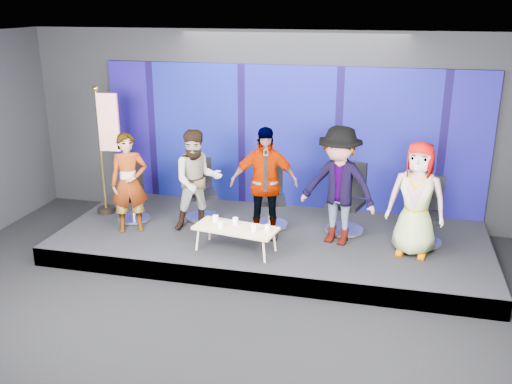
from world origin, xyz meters
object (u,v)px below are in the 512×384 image
chair_b (202,199)px  panelist_c (264,183)px  mug_b (220,224)px  mug_a (215,219)px  chair_a (133,201)px  panelist_a (129,183)px  mug_c (235,221)px  coffee_table (236,229)px  panelist_b (197,180)px  chair_d (346,209)px  mug_e (267,228)px  flag_stand (107,148)px  panelist_e (417,199)px  mug_d (254,228)px  chair_c (270,205)px  panelist_d (339,186)px  chair_e (425,222)px

chair_b → panelist_c: size_ratio=0.57×
mug_b → mug_a: bearing=125.5°
chair_a → panelist_a: 0.71m
mug_c → chair_a: bearing=160.6°
coffee_table → mug_a: mug_a is taller
panelist_b → mug_a: (0.49, -0.60, -0.41)m
mug_b → mug_c: mug_c is taller
panelist_c → mug_c: bearing=-138.5°
chair_b → chair_d: chair_d is taller
panelist_c → mug_e: bearing=-89.0°
panelist_a → chair_d: bearing=-13.7°
mug_e → flag_stand: (-3.14, 1.08, 0.78)m
panelist_e → mug_d: 2.46m
chair_d → mug_e: (-1.07, -1.23, 0.05)m
coffee_table → mug_b: size_ratio=13.72×
chair_b → mug_d: size_ratio=10.20×
mug_a → flag_stand: flag_stand is taller
chair_c → mug_d: (0.03, -1.24, 0.07)m
chair_d → panelist_d: size_ratio=0.62×
panelist_c → chair_a: bearing=158.9°
panelist_d → chair_e: 1.51m
chair_a → chair_c: (2.39, 0.30, 0.03)m
chair_e → mug_b: bearing=-149.9°
panelist_d → mug_c: (-1.51, -0.59, -0.50)m
chair_a → panelist_a: size_ratio=0.62×
chair_a → mug_d: size_ratio=9.97×
chair_b → chair_e: (3.79, -0.21, 0.01)m
chair_a → flag_stand: (-0.52, 0.20, 0.88)m
coffee_table → mug_d: (0.31, -0.09, 0.08)m
panelist_d → chair_d: bearing=94.1°
mug_d → mug_e: size_ratio=1.10×
mug_b → panelist_d: bearing=24.5°
chair_c → mug_b: 1.32m
panelist_b → mug_c: panelist_b is taller
chair_e → flag_stand: 5.53m
chair_b → panelist_a: bearing=-166.8°
chair_a → chair_d: size_ratio=0.88×
mug_e → mug_d: bearing=-162.2°
chair_b → chair_c: bearing=-31.3°
chair_a → panelist_b: bearing=-32.5°
chair_e → mug_b: 3.23m
panelist_b → panelist_d: size_ratio=0.90×
panelist_d → flag_stand: bearing=-169.2°
chair_b → mug_c: (0.93, -1.10, 0.10)m
panelist_e → mug_b: (-2.87, -0.61, -0.44)m
mug_c → panelist_d: bearing=21.2°
chair_c → mug_d: size_ratio=10.98×
chair_a → panelist_a: panelist_a is taller
chair_a → chair_d: chair_d is taller
chair_a → mug_b: (1.89, -0.92, 0.10)m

